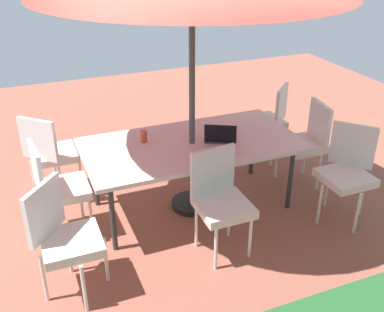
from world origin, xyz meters
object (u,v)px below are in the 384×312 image
at_px(chair_northeast, 64,235).
at_px(chair_southeast, 50,151).
at_px(cup, 144,136).
at_px(chair_west, 305,140).
at_px(chair_north, 220,198).
at_px(chair_east, 57,185).
at_px(dining_table, 192,147).
at_px(laptop, 221,137).
at_px(chair_northwest, 347,169).
at_px(chair_southwest, 268,118).

relative_size(chair_northeast, chair_southeast, 1.00).
bearing_deg(cup, chair_west, 173.07).
bearing_deg(chair_north, chair_east, 144.28).
bearing_deg(dining_table, laptop, 164.95).
bearing_deg(chair_northwest, dining_table, -160.77).
bearing_deg(chair_north, cup, 107.74).
relative_size(chair_west, chair_southeast, 1.00).
bearing_deg(chair_southeast, laptop, -164.03).
distance_m(dining_table, chair_east, 1.37).
xyz_separation_m(dining_table, chair_east, (1.36, -0.02, -0.16)).
distance_m(chair_east, chair_north, 1.54).
bearing_deg(chair_northeast, chair_southeast, 37.64).
bearing_deg(dining_table, chair_northwest, 151.07).
bearing_deg(chair_southwest, chair_west, 50.41).
relative_size(chair_northeast, chair_southwest, 1.00).
relative_size(chair_east, cup, 8.33).
bearing_deg(dining_table, chair_north, 87.44).
height_order(chair_northeast, chair_southeast, same).
height_order(dining_table, chair_west, chair_west).
height_order(chair_southeast, chair_east, same).
xyz_separation_m(dining_table, cup, (0.44, -0.20, 0.10)).
distance_m(dining_table, chair_southeast, 1.55).
xyz_separation_m(chair_northeast, chair_southwest, (-2.73, -1.48, 0.00)).
height_order(chair_northeast, laptop, chair_northeast).
distance_m(chair_southeast, chair_southwest, 2.66).
bearing_deg(chair_north, dining_table, 82.05).
relative_size(chair_southeast, chair_north, 1.00).
height_order(chair_northeast, chair_north, same).
bearing_deg(cup, chair_southwest, -164.34).
relative_size(dining_table, cup, 18.60).
bearing_deg(laptop, chair_west, -148.56).
bearing_deg(chair_southeast, chair_east, 131.89).
distance_m(chair_northwest, cup, 2.07).
bearing_deg(chair_west, chair_north, -53.79).
distance_m(chair_southeast, cup, 1.09).
relative_size(chair_southwest, chair_east, 1.00).
relative_size(chair_west, laptop, 2.46).
distance_m(chair_west, chair_southeast, 2.83).
xyz_separation_m(chair_northeast, chair_east, (-0.05, -0.80, 0.00)).
relative_size(chair_southeast, cup, 8.33).
bearing_deg(laptop, dining_table, 13.33).
xyz_separation_m(chair_northwest, chair_north, (1.40, 0.00, 0.00)).
bearing_deg(laptop, cup, 7.29).
distance_m(chair_north, cup, 1.08).
bearing_deg(chair_southwest, chair_north, 2.91).
height_order(chair_west, chair_east, same).
xyz_separation_m(chair_east, chair_north, (-1.33, 0.78, 0.00)).
bearing_deg(chair_west, chair_northeast, -66.02).
relative_size(dining_table, chair_southeast, 2.23).
bearing_deg(chair_east, laptop, -99.00).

